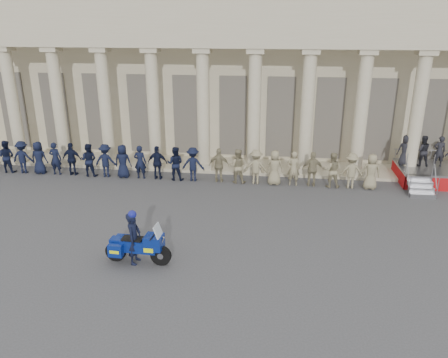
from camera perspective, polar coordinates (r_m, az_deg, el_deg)
The scene contains 6 objects.
ground at distance 15.89m, azimuth -3.00°, elevation -8.39°, with size 90.00×90.00×0.00m, color #3A3A3C.
building at distance 28.75m, azimuth 2.31°, elevation 13.99°, with size 40.00×12.50×9.00m.
officer_rank at distance 22.03m, azimuth -8.58°, elevation 2.11°, with size 21.99×0.65×1.71m.
reviewing_stand at distance 23.73m, azimuth 26.23°, elevation 2.42°, with size 4.02×3.70×2.28m.
motorcycle at distance 14.68m, azimuth -11.15°, elevation -8.56°, with size 2.25×0.93×1.44m.
rider at distance 14.58m, azimuth -11.69°, elevation -7.45°, with size 0.45×0.67×1.88m.
Camera 1 is at (2.66, -13.72, 7.57)m, focal length 35.00 mm.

